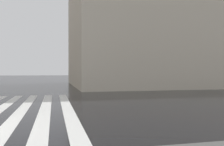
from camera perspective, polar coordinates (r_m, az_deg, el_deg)
zebra_crossing at (r=11.98m, az=-22.66°, el=-7.91°), size 13.00×5.50×0.01m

